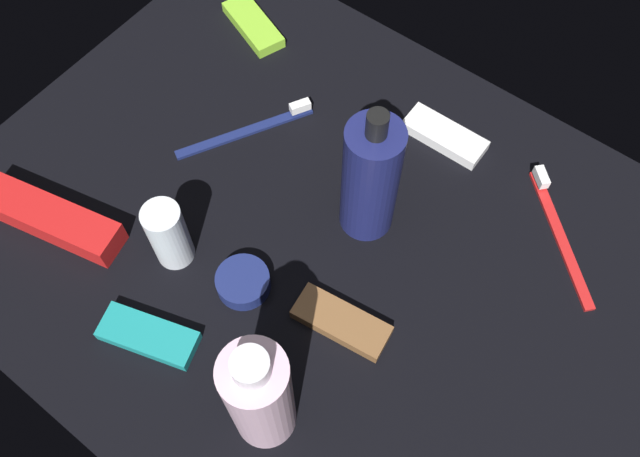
% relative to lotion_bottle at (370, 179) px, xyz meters
% --- Properties ---
extents(ground_plane, '(0.84, 0.64, 0.01)m').
position_rel_lotion_bottle_xyz_m(ground_plane, '(-0.02, -0.06, -0.09)').
color(ground_plane, black).
extents(lotion_bottle, '(0.06, 0.06, 0.19)m').
position_rel_lotion_bottle_xyz_m(lotion_bottle, '(0.00, 0.00, 0.00)').
color(lotion_bottle, navy).
rests_on(lotion_bottle, ground_plane).
extents(bodywash_bottle, '(0.06, 0.06, 0.18)m').
position_rel_lotion_bottle_xyz_m(bodywash_bottle, '(0.05, -0.25, 0.00)').
color(bodywash_bottle, silver).
rests_on(bodywash_bottle, ground_plane).
extents(deodorant_stick, '(0.04, 0.04, 0.09)m').
position_rel_lotion_bottle_xyz_m(deodorant_stick, '(-0.14, -0.17, -0.04)').
color(deodorant_stick, silver).
rests_on(deodorant_stick, ground_plane).
extents(toothbrush_red, '(0.14, 0.13, 0.02)m').
position_rel_lotion_bottle_xyz_m(toothbrush_red, '(0.18, 0.12, -0.08)').
color(toothbrush_red, red).
rests_on(toothbrush_red, ground_plane).
extents(toothbrush_navy, '(0.10, 0.16, 0.02)m').
position_rel_lotion_bottle_xyz_m(toothbrush_navy, '(-0.18, 0.02, -0.08)').
color(toothbrush_navy, navy).
rests_on(toothbrush_navy, ground_plane).
extents(toothpaste_box_red, '(0.18, 0.08, 0.03)m').
position_rel_lotion_bottle_xyz_m(toothpaste_box_red, '(-0.28, -0.23, -0.07)').
color(toothpaste_box_red, red).
rests_on(toothpaste_box_red, ground_plane).
extents(snack_bar_lime, '(0.11, 0.07, 0.01)m').
position_rel_lotion_bottle_xyz_m(snack_bar_lime, '(-0.30, 0.15, -0.08)').
color(snack_bar_lime, '#8CD133').
rests_on(snack_bar_lime, ground_plane).
extents(snack_bar_brown, '(0.11, 0.05, 0.01)m').
position_rel_lotion_bottle_xyz_m(snack_bar_brown, '(0.05, -0.12, -0.08)').
color(snack_bar_brown, brown).
rests_on(snack_bar_brown, ground_plane).
extents(snack_bar_teal, '(0.11, 0.07, 0.01)m').
position_rel_lotion_bottle_xyz_m(snack_bar_teal, '(-0.10, -0.26, -0.08)').
color(snack_bar_teal, teal).
rests_on(snack_bar_teal, ground_plane).
extents(snack_bar_white, '(0.10, 0.04, 0.01)m').
position_rel_lotion_bottle_xyz_m(snack_bar_white, '(0.01, 0.15, -0.08)').
color(snack_bar_white, white).
rests_on(snack_bar_white, ground_plane).
extents(cream_tin_left, '(0.06, 0.06, 0.02)m').
position_rel_lotion_bottle_xyz_m(cream_tin_left, '(-0.06, -0.15, -0.07)').
color(cream_tin_left, navy).
rests_on(cream_tin_left, ground_plane).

